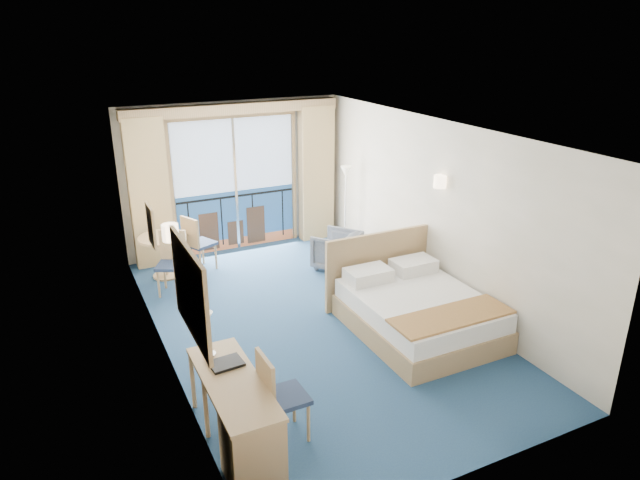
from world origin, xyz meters
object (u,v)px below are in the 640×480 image
(round_table, at_px, (163,246))
(table_chair_b, at_px, (172,258))
(bed, at_px, (416,309))
(armchair, at_px, (337,250))
(table_chair_a, at_px, (196,240))
(desk_chair, at_px, (277,392))
(nightstand, at_px, (394,266))
(desk, at_px, (248,433))
(floor_lamp, at_px, (346,187))

(round_table, bearing_deg, table_chair_b, -89.23)
(bed, relative_size, armchair, 2.95)
(armchair, relative_size, round_table, 0.90)
(armchair, distance_m, table_chair_a, 2.37)
(table_chair_b, bearing_deg, desk_chair, -59.90)
(bed, distance_m, desk_chair, 2.80)
(nightstand, height_order, desk, desk)
(desk, distance_m, table_chair_b, 4.17)
(table_chair_b, bearing_deg, round_table, 118.40)
(table_chair_a, bearing_deg, desk_chair, 150.41)
(armchair, bearing_deg, bed, 52.85)
(table_chair_b, bearing_deg, table_chair_a, 75.88)
(desk, relative_size, table_chair_b, 1.58)
(bed, relative_size, table_chair_b, 2.15)
(round_table, xyz_separation_m, table_chair_a, (0.54, -0.01, 0.02))
(floor_lamp, distance_m, table_chair_a, 2.79)
(desk_chair, xyz_separation_m, table_chair_b, (-0.17, 3.90, -0.01))
(desk_chair, relative_size, table_chair_a, 1.01)
(desk, distance_m, round_table, 4.78)
(floor_lamp, bearing_deg, bed, -100.48)
(bed, height_order, round_table, bed)
(floor_lamp, xyz_separation_m, round_table, (-3.25, 0.23, -0.66))
(desk_chair, bearing_deg, desk, 122.65)
(nightstand, relative_size, round_table, 0.73)
(bed, xyz_separation_m, table_chair_b, (-2.68, 2.68, 0.24))
(bed, bearing_deg, desk, -152.92)
(armchair, height_order, table_chair_b, table_chair_b)
(armchair, relative_size, desk, 0.46)
(bed, height_order, table_chair_b, bed)
(nightstand, height_order, table_chair_b, table_chair_b)
(round_table, relative_size, table_chair_a, 0.80)
(nightstand, distance_m, desk_chair, 4.08)
(table_chair_b, bearing_deg, desk, -65.49)
(armchair, bearing_deg, desk_chair, 18.27)
(desk_chair, bearing_deg, nightstand, -50.39)
(bed, height_order, table_chair_a, bed)
(armchair, xyz_separation_m, table_chair_a, (-2.17, 0.91, 0.23))
(round_table, bearing_deg, bed, -50.78)
(desk, bearing_deg, nightstand, 39.79)
(nightstand, bearing_deg, table_chair_b, 158.92)
(desk_chair, relative_size, round_table, 1.26)
(table_chair_b, bearing_deg, nightstand, 6.55)
(round_table, xyz_separation_m, table_chair_b, (0.01, -0.61, 0.01))
(armchair, distance_m, round_table, 2.88)
(bed, height_order, armchair, bed)
(nightstand, bearing_deg, armchair, 120.58)
(armchair, distance_m, desk, 4.84)
(bed, height_order, desk, bed)
(armchair, relative_size, table_chair_a, 0.73)
(nightstand, xyz_separation_m, floor_lamp, (-0.02, 1.64, 0.91))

